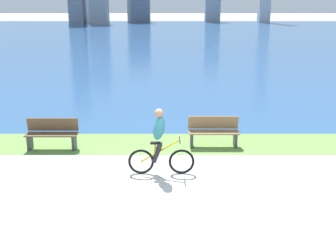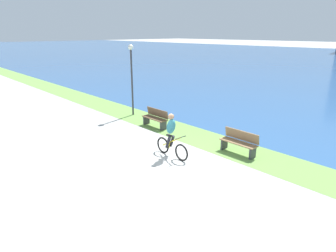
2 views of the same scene
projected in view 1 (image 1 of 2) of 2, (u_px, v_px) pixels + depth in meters
ground_plane at (170, 186)px, 10.13m from camera, size 300.00×300.00×0.00m
grass_strip_bayside at (170, 144)px, 13.13m from camera, size 120.00×2.01×0.01m
bay_water_surface at (170, 36)px, 54.08m from camera, size 300.00×83.27×0.00m
cyclist_lead at (162, 142)px, 10.62m from camera, size 1.66×0.52×1.69m
bench_near_path at (215, 132)px, 12.80m from camera, size 1.50×0.47×0.90m
bench_far_along_path at (54, 134)px, 12.61m from camera, size 1.50×0.47×0.90m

